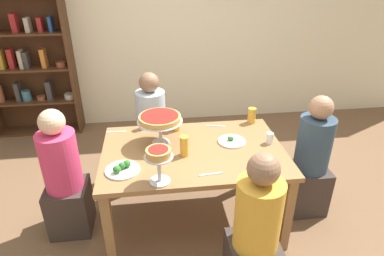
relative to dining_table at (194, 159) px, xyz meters
name	(u,v)px	position (x,y,z in m)	size (l,w,h in m)	color
ground_plane	(193,218)	(0.00, 0.00, -0.65)	(12.00, 12.00, 0.00)	brown
rear_partition	(172,21)	(0.00, 2.20, 0.75)	(8.00, 0.12, 2.80)	beige
dining_table	(194,159)	(0.00, 0.00, 0.00)	(1.49, 0.98, 0.74)	olive
bookshelf	(24,47)	(-1.85, 2.01, 0.50)	(1.10, 0.30, 2.21)	#4C2D19
diner_near_right	(255,239)	(0.31, -0.78, -0.16)	(0.34, 0.34, 1.15)	#382D28
diner_head_east	(310,164)	(1.06, 0.02, -0.16)	(0.34, 0.34, 1.15)	#382D28
diner_far_left	(152,132)	(-0.34, 0.82, -0.16)	(0.34, 0.34, 1.15)	#382D28
diner_head_west	(65,182)	(-1.07, 0.02, -0.16)	(0.34, 0.34, 1.15)	#382D28
deep_dish_pizza_stand	(160,120)	(-0.26, 0.15, 0.31)	(0.38, 0.38, 0.26)	silver
personal_pizza_stand	(159,158)	(-0.29, -0.40, 0.29)	(0.20, 0.20, 0.27)	silver
salad_plate_near_diner	(122,169)	(-0.56, -0.23, 0.11)	(0.26, 0.26, 0.07)	white
salad_plate_far_diner	(232,141)	(0.34, 0.09, 0.10)	(0.24, 0.24, 0.05)	white
beer_glass_amber_tall	(176,122)	(-0.11, 0.37, 0.17)	(0.07, 0.07, 0.17)	gold
beer_glass_amber_short	(184,146)	(-0.08, -0.07, 0.17)	(0.07, 0.07, 0.17)	gold
beer_glass_amber_spare	(252,115)	(0.61, 0.43, 0.16)	(0.08, 0.08, 0.15)	gold
water_glass_clear_near	(270,138)	(0.65, 0.03, 0.14)	(0.06, 0.06, 0.10)	white
water_glass_clear_far	(143,123)	(-0.41, 0.43, 0.15)	(0.07, 0.07, 0.12)	white
cutlery_fork_near	(216,126)	(0.26, 0.40, 0.09)	(0.18, 0.02, 0.01)	silver
cutlery_knife_near	(116,132)	(-0.65, 0.40, 0.09)	(0.18, 0.02, 0.01)	silver
cutlery_fork_far	(211,174)	(0.08, -0.36, 0.09)	(0.18, 0.02, 0.01)	silver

